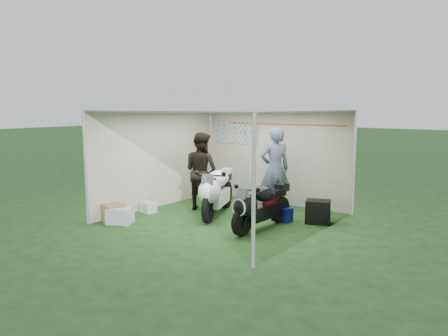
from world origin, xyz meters
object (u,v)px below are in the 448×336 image
(person_blue_jacket, at_px, (275,169))
(crate_1, at_px, (114,213))
(motorcycle_white, at_px, (216,190))
(motorcycle_black, at_px, (259,205))
(person_dark_jacket, at_px, (201,171))
(crate_2, at_px, (148,207))
(equipment_box, at_px, (318,212))
(canopy_tent, at_px, (227,96))
(paddock_stand, at_px, (282,214))
(crate_0, at_px, (120,216))
(crate_3, at_px, (121,215))

(person_blue_jacket, height_order, crate_1, person_blue_jacket)
(motorcycle_white, xyz_separation_m, motorcycle_black, (1.34, -0.37, -0.07))
(person_dark_jacket, distance_m, crate_1, 2.20)
(crate_2, bearing_deg, crate_1, -89.92)
(motorcycle_black, height_order, person_blue_jacket, person_blue_jacket)
(person_dark_jacket, bearing_deg, motorcycle_white, 163.74)
(equipment_box, bearing_deg, crate_1, -144.86)
(canopy_tent, distance_m, person_dark_jacket, 1.97)
(paddock_stand, xyz_separation_m, crate_0, (-2.57, -2.13, 0.01))
(person_dark_jacket, height_order, crate_0, person_dark_jacket)
(crate_3, bearing_deg, canopy_tent, 40.40)
(crate_0, bearing_deg, canopy_tent, 46.26)
(person_dark_jacket, relative_size, crate_3, 4.71)
(canopy_tent, xyz_separation_m, crate_2, (-1.75, -0.61, -2.46))
(equipment_box, xyz_separation_m, crate_0, (-3.23, -2.44, -0.08))
(paddock_stand, bearing_deg, crate_0, -140.35)
(canopy_tent, distance_m, paddock_stand, 2.70)
(person_dark_jacket, xyz_separation_m, crate_3, (-0.71, -1.79, -0.77))
(person_dark_jacket, bearing_deg, crate_3, 74.48)
(equipment_box, xyz_separation_m, crate_2, (-3.45, -1.45, -0.12))
(equipment_box, bearing_deg, canopy_tent, -153.53)
(person_blue_jacket, distance_m, equipment_box, 1.53)
(motorcycle_black, height_order, paddock_stand, motorcycle_black)
(canopy_tent, height_order, crate_1, canopy_tent)
(motorcycle_black, xyz_separation_m, person_blue_jacket, (-0.57, 1.56, 0.46))
(equipment_box, xyz_separation_m, crate_3, (-3.39, -2.28, -0.11))
(canopy_tent, xyz_separation_m, motorcycle_black, (0.99, -0.28, -2.08))
(motorcycle_white, bearing_deg, crate_2, -175.76)
(person_dark_jacket, bearing_deg, crate_1, 74.41)
(person_dark_jacket, relative_size, person_blue_jacket, 0.94)
(motorcycle_black, distance_m, crate_1, 3.05)
(crate_0, height_order, crate_3, crate_0)
(motorcycle_white, bearing_deg, crate_0, -147.21)
(person_blue_jacket, distance_m, crate_3, 3.54)
(person_blue_jacket, bearing_deg, crate_2, -9.61)
(person_dark_jacket, xyz_separation_m, crate_2, (-0.77, -0.96, -0.78))
(crate_0, bearing_deg, crate_1, 175.92)
(motorcycle_black, distance_m, crate_0, 2.86)
(motorcycle_black, bearing_deg, crate_2, -169.75)
(motorcycle_black, bearing_deg, equipment_box, 61.44)
(person_blue_jacket, distance_m, crate_0, 3.56)
(crate_3, bearing_deg, motorcycle_black, 23.29)
(motorcycle_black, relative_size, crate_2, 5.56)
(equipment_box, height_order, crate_0, equipment_box)
(canopy_tent, xyz_separation_m, person_blue_jacket, (0.42, 1.28, -1.62))
(paddock_stand, bearing_deg, crate_3, -144.18)
(motorcycle_black, distance_m, crate_3, 2.94)
(person_dark_jacket, bearing_deg, canopy_tent, 166.50)
(canopy_tent, relative_size, person_blue_jacket, 2.95)
(canopy_tent, height_order, motorcycle_black, canopy_tent)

